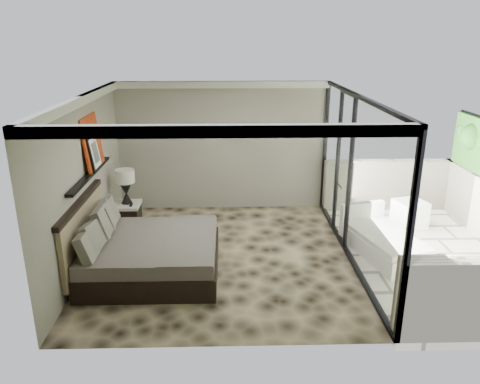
{
  "coord_description": "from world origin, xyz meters",
  "views": [
    {
      "loc": [
        0.12,
        -7.44,
        3.72
      ],
      "look_at": [
        0.34,
        0.4,
        1.07
      ],
      "focal_mm": 35.0,
      "sensor_mm": 36.0,
      "label": 1
    }
  ],
  "objects_px": {
    "nightstand": "(127,215)",
    "bed": "(146,252)",
    "table_lamp": "(125,182)",
    "lounger": "(383,242)",
    "ottoman": "(410,214)"
  },
  "relations": [
    {
      "from": "ottoman",
      "to": "lounger",
      "type": "distance_m",
      "value": 1.49
    },
    {
      "from": "bed",
      "to": "lounger",
      "type": "xyz_separation_m",
      "value": [
        4.11,
        0.59,
        -0.14
      ]
    },
    {
      "from": "table_lamp",
      "to": "ottoman",
      "type": "relative_size",
      "value": 1.26
    },
    {
      "from": "bed",
      "to": "ottoman",
      "type": "distance_m",
      "value": 5.32
    },
    {
      "from": "nightstand",
      "to": "bed",
      "type": "bearing_deg",
      "value": -72.52
    },
    {
      "from": "bed",
      "to": "nightstand",
      "type": "relative_size",
      "value": 3.89
    },
    {
      "from": "table_lamp",
      "to": "ottoman",
      "type": "xyz_separation_m",
      "value": [
        5.69,
        -0.13,
        -0.69
      ]
    },
    {
      "from": "table_lamp",
      "to": "ottoman",
      "type": "distance_m",
      "value": 5.73
    },
    {
      "from": "table_lamp",
      "to": "lounger",
      "type": "height_order",
      "value": "table_lamp"
    },
    {
      "from": "nightstand",
      "to": "ottoman",
      "type": "xyz_separation_m",
      "value": [
        5.71,
        -0.1,
        -0.01
      ]
    },
    {
      "from": "lounger",
      "to": "bed",
      "type": "bearing_deg",
      "value": 173.12
    },
    {
      "from": "nightstand",
      "to": "lounger",
      "type": "bearing_deg",
      "value": -17.7
    },
    {
      "from": "ottoman",
      "to": "bed",
      "type": "bearing_deg",
      "value": -160.61
    },
    {
      "from": "lounger",
      "to": "ottoman",
      "type": "bearing_deg",
      "value": 37.4
    },
    {
      "from": "bed",
      "to": "ottoman",
      "type": "xyz_separation_m",
      "value": [
        5.02,
        1.77,
        -0.08
      ]
    }
  ]
}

